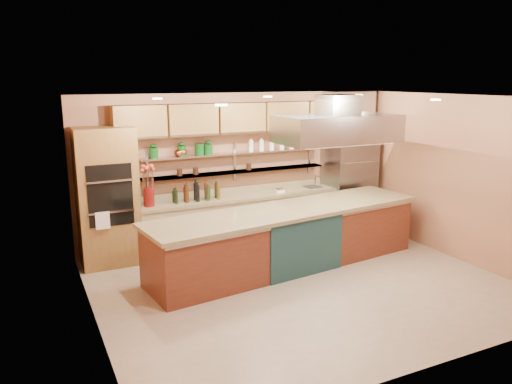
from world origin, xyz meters
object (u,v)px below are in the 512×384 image
kitchen_scale (280,189)px  green_canister (200,149)px  refrigerator (349,179)px  island (288,238)px  copper_kettle (178,153)px  flower_vase (149,197)px

kitchen_scale → green_canister: size_ratio=0.80×
refrigerator → kitchen_scale: 1.60m
island → copper_kettle: bearing=123.1°
flower_vase → green_canister: bearing=12.4°
kitchen_scale → green_canister: (-1.52, 0.22, 0.84)m
island → flower_vase: flower_vase is taller
island → copper_kettle: size_ratio=29.48×
copper_kettle → kitchen_scale: bearing=-6.6°
flower_vase → copper_kettle: size_ratio=2.03×
flower_vase → green_canister: (1.00, 0.22, 0.72)m
green_canister → refrigerator: bearing=-4.2°
kitchen_scale → flower_vase: bearing=-162.8°
refrigerator → copper_kettle: 3.59m
island → flower_vase: 2.45m
flower_vase → kitchen_scale: flower_vase is taller
island → green_canister: green_canister is taller
refrigerator → copper_kettle: bearing=176.3°
refrigerator → green_canister: size_ratio=10.52×
flower_vase → copper_kettle: (0.61, 0.22, 0.69)m
island → green_canister: size_ratio=23.71×
kitchen_scale → refrigerator: bearing=16.8°
green_canister → flower_vase: bearing=-167.6°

